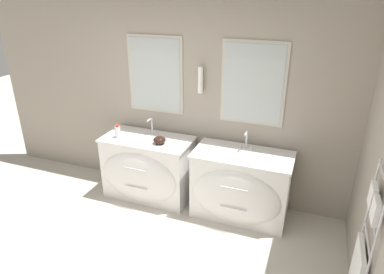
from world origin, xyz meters
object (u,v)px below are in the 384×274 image
vanity_right (240,186)px  toiletry_bottle (118,132)px  amenity_bowl (159,140)px  vanity_left (147,168)px

vanity_right → toiletry_bottle: size_ratio=6.87×
vanity_right → amenity_bowl: (-1.04, -0.05, 0.46)m
vanity_left → toiletry_bottle: toiletry_bottle is taller
vanity_right → amenity_bowl: size_ratio=7.38×
toiletry_bottle → amenity_bowl: bearing=1.3°
toiletry_bottle → vanity_left: bearing=9.1°
toiletry_bottle → amenity_bowl: toiletry_bottle is taller
toiletry_bottle → amenity_bowl: size_ratio=1.07×
vanity_left → toiletry_bottle: bearing=-170.9°
vanity_left → amenity_bowl: (0.22, -0.05, 0.46)m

